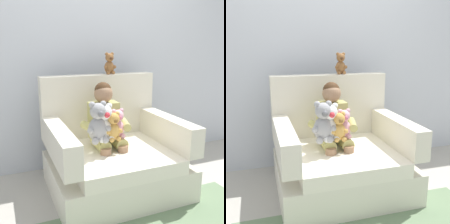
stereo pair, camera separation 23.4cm
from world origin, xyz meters
The scene contains 9 objects.
ground_plane centered at (0.00, 0.00, 0.00)m, with size 8.00×8.00×0.00m, color #ADA89E.
back_wall centered at (0.00, 0.75, 1.30)m, with size 6.00×0.10×2.60m, color silver.
armchair centered at (0.00, 0.05, 0.32)m, with size 1.16×0.99×1.03m.
seated_child centered at (-0.05, 0.09, 0.62)m, with size 0.45×0.39×0.82m.
plush_honey centered at (-0.05, -0.09, 0.64)m, with size 0.15×0.12×0.25m.
plush_pink centered at (0.01, -0.04, 0.64)m, with size 0.16×0.13×0.26m.
plush_grey centered at (-0.19, -0.08, 0.69)m, with size 0.21×0.17×0.35m.
plush_white centered at (-0.12, -0.06, 0.67)m, with size 0.19×0.16×0.33m.
plush_brown_on_backrest centered at (0.12, 0.42, 1.13)m, with size 0.13×0.10×0.22m.
Camera 1 is at (-0.93, -2.16, 1.32)m, focal length 44.35 mm.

